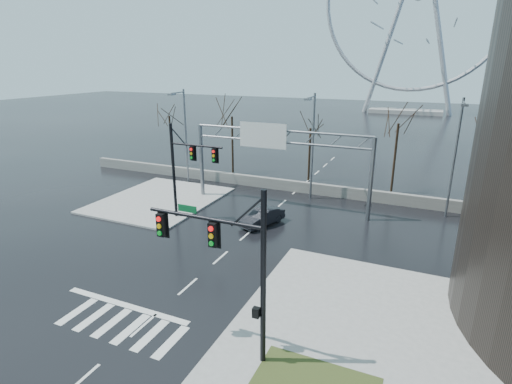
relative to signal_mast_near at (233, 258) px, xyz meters
The scene contains 17 objects.
ground 8.15m from the signal_mast_near, 141.85° to the left, with size 260.00×260.00×0.00m, color black.
sidewalk_right_ext 9.12m from the signal_mast_near, 51.18° to the left, with size 12.00×10.00×0.15m, color gray.
sidewalk_far 23.25m from the signal_mast_near, 135.18° to the left, with size 10.00×12.00×0.15m, color gray.
barrier_wall 24.96m from the signal_mast_near, 102.07° to the left, with size 52.00×0.50×1.10m, color slate.
signal_mast_near is the anchor object (origin of this frame).
signal_mast_far 17.03m from the signal_mast_near, 130.26° to the left, with size 4.72×0.41×8.00m.
sign_gantry 19.79m from the signal_mast_near, 106.19° to the left, with size 16.36×0.40×7.60m.
streetlight_left 28.07m from the signal_mast_near, 127.67° to the left, with size 0.50×2.55×10.00m.
streetlight_mid 22.44m from the signal_mast_near, 98.05° to the left, with size 0.50×2.55×10.00m.
streetlight_right 23.92m from the signal_mast_near, 68.25° to the left, with size 0.50×2.55×10.00m.
tree_far_left 36.36m from the signal_mast_near, 129.53° to the left, with size 3.50×3.50×7.00m.
tree_left 30.98m from the signal_mast_near, 117.18° to the left, with size 3.75×3.75×7.50m.
tree_center 29.00m from the signal_mast_near, 100.21° to the left, with size 3.25×3.25×6.50m.
tree_right 27.84m from the signal_mast_near, 82.02° to the left, with size 3.90×3.90×7.80m.
tree_far_right 30.45m from the signal_mast_near, 67.07° to the left, with size 3.40×3.40×6.80m.
ferris_wheel 101.29m from the signal_mast_near, 90.08° to the left, with size 45.00×6.00×50.91m.
car 15.87m from the signal_mast_near, 108.34° to the left, with size 1.42×4.07×1.34m, color black.
Camera 1 is at (12.05, -17.26, 12.56)m, focal length 28.00 mm.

